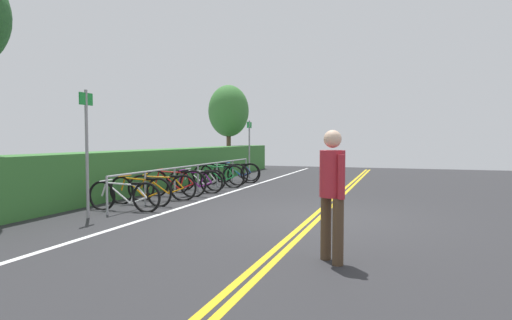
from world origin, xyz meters
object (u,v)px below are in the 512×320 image
Objects in this scene: pedestrian at (332,187)px; bicycle_6 at (218,176)px; bicycle_5 at (200,180)px; bike_rack at (198,171)px; bicycle_3 at (174,183)px; bicycle_9 at (238,172)px; bicycle_7 at (224,174)px; bicycle_8 at (237,173)px; sign_post_far at (249,144)px; bicycle_4 at (195,182)px; bicycle_1 at (140,191)px; bicycle_2 at (162,188)px; sign_post_near at (87,142)px; tree_mid at (229,111)px; bicycle_0 at (124,196)px.

bicycle_6 is at bearing 33.21° from pedestrian.
bike_rack is at bearing -163.55° from bicycle_5.
bike_rack is at bearing -5.73° from bicycle_3.
bicycle_9 is at bearing 27.51° from pedestrian.
bicycle_7 reaches higher than bicycle_8.
bicycle_8 is 2.14m from sign_post_far.
bicycle_5 is at bearing 15.07° from bicycle_4.
bicycle_1 is 1.08× the size of bicycle_5.
bicycle_1 is 1.03× the size of bicycle_9.
bicycle_2 is at bearing 177.98° from bicycle_6.
sign_post_near is 0.59× the size of tree_mid.
bicycle_9 is 0.68× the size of sign_post_near.
sign_post_near reaches higher than pedestrian.
bicycle_4 is at bearing -178.53° from sign_post_far.
sign_post_near reaches higher than bicycle_1.
bicycle_1 is at bearing -0.09° from sign_post_near.
bicycle_0 is 4.93m from bicycle_6.
bicycle_5 is 0.39× the size of tree_mid.
sign_post_far is (1.86, 0.18, 1.03)m from bicycle_8.
sign_post_far reaches higher than bicycle_6.
bicycle_5 is 0.72× the size of sign_post_far.
tree_mid reaches higher than bicycle_2.
bike_rack is 9.10m from tree_mid.
bicycle_1 is at bearing -168.14° from tree_mid.
bicycle_5 is at bearing 174.38° from bicycle_8.
bicycle_2 is at bearing 1.68° from bicycle_0.
bicycle_0 is at bearing 179.00° from bicycle_8.
bicycle_3 is 10.25m from tree_mid.
sign_post_far is (6.66, 0.02, 1.06)m from bicycle_2.
bicycle_0 is at bearing -9.09° from sign_post_near.
bicycle_7 is at bearing 31.35° from pedestrian.
bicycle_4 is (2.47, -0.21, -0.01)m from bicycle_1.
bicycle_5 is at bearing -163.57° from tree_mid.
bicycle_4 is 9.51m from tree_mid.
sign_post_near reaches higher than bicycle_4.
bicycle_4 is 0.72m from bicycle_5.
bicycle_8 is 0.86m from bicycle_9.
tree_mid is (8.07, 2.38, 2.64)m from bicycle_5.
sign_post_far is (4.69, 0.05, 0.78)m from bike_rack.
bicycle_3 is 1.07× the size of pedestrian.
bicycle_7 is 0.41× the size of tree_mid.
bicycle_7 is (3.24, -0.09, 0.00)m from bicycle_3.
bicycle_9 is at bearing 2.21° from bike_rack.
bicycle_2 is 0.94× the size of bicycle_3.
bicycle_6 is at bearing -11.77° from bicycle_5.
bicycle_0 is 0.42× the size of tree_mid.
pedestrian is 5.29m from sign_post_near.
sign_post_near is (-4.95, 0.02, 1.19)m from bicycle_5.
bicycle_8 is at bearing -2.05° from sign_post_near.
bike_rack is 5.08× the size of bicycle_5.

